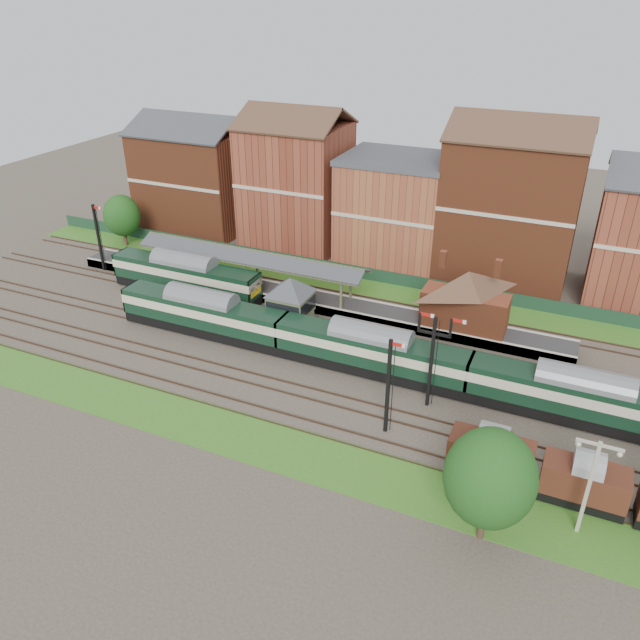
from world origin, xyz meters
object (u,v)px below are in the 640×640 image
at_px(goods_van_a, 490,456).
at_px(signal_box, 291,305).
at_px(dmu_train, 370,350).
at_px(semaphore_bracket, 432,356).
at_px(platform_railcar, 185,275).

bearing_deg(goods_van_a, signal_box, 149.75).
height_order(signal_box, dmu_train, signal_box).
bearing_deg(signal_box, goods_van_a, -30.25).
bearing_deg(semaphore_bracket, goods_van_a, -47.46).
bearing_deg(semaphore_bracket, signal_box, 159.08).
bearing_deg(goods_van_a, dmu_train, 142.73).
relative_size(signal_box, goods_van_a, 1.09).
distance_m(signal_box, goods_van_a, 24.35).
relative_size(dmu_train, platform_railcar, 2.95).
height_order(dmu_train, platform_railcar, platform_railcar).
xyz_separation_m(platform_railcar, goods_van_a, (35.22, -15.50, -0.40)).
height_order(signal_box, goods_van_a, signal_box).
bearing_deg(semaphore_bracket, platform_railcar, 162.90).
xyz_separation_m(semaphore_bracket, dmu_train, (-5.86, 2.50, -2.34)).
distance_m(semaphore_bracket, goods_van_a, 9.23).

